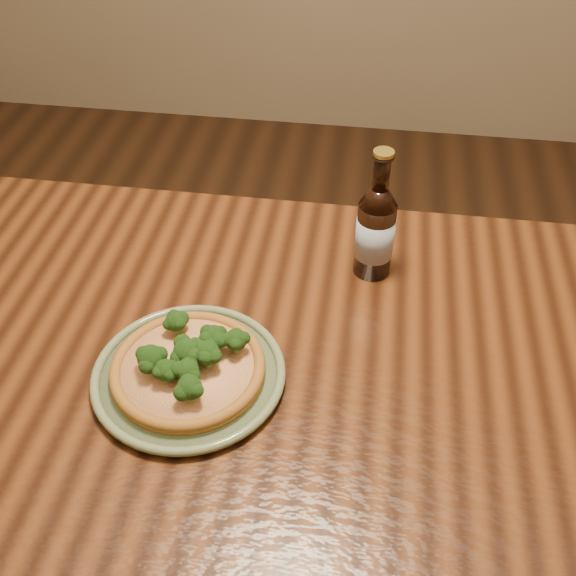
# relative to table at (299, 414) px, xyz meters

# --- Properties ---
(table) EXTENTS (1.60, 0.90, 0.75)m
(table) POSITION_rel_table_xyz_m (0.00, 0.00, 0.00)
(table) COLOR #4D2610
(table) RESTS_ON ground
(plate) EXTENTS (0.29, 0.29, 0.02)m
(plate) POSITION_rel_table_xyz_m (-0.16, -0.03, 0.10)
(plate) COLOR #697953
(plate) RESTS_ON table
(pizza) EXTENTS (0.23, 0.23, 0.07)m
(pizza) POSITION_rel_table_xyz_m (-0.16, -0.03, 0.12)
(pizza) COLOR #9A6222
(pizza) RESTS_ON plate
(beer_bottle) EXTENTS (0.07, 0.07, 0.24)m
(beer_bottle) POSITION_rel_table_xyz_m (0.09, 0.26, 0.18)
(beer_bottle) COLOR black
(beer_bottle) RESTS_ON table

